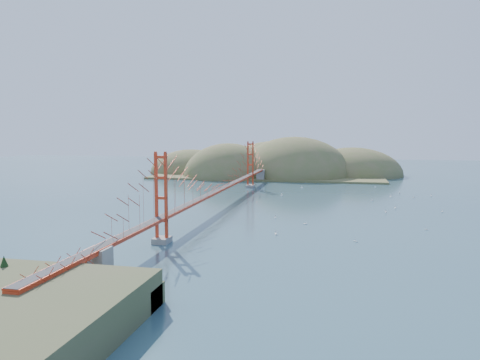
% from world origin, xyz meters
% --- Properties ---
extents(ground, '(320.00, 320.00, 0.00)m').
position_xyz_m(ground, '(0.00, 0.00, 0.00)').
color(ground, '#325565').
rests_on(ground, ground).
extents(bridge, '(2.20, 94.40, 12.00)m').
position_xyz_m(bridge, '(0.00, 0.18, 7.01)').
color(bridge, gray).
rests_on(bridge, ground).
extents(approach_viaduct, '(1.40, 12.00, 3.38)m').
position_xyz_m(approach_viaduct, '(0.00, -51.91, 2.55)').
color(approach_viaduct, '#B12A13').
rests_on(approach_viaduct, ground).
extents(promontory, '(9.00, 6.00, 0.24)m').
position_xyz_m(promontory, '(0.00, -48.50, 0.12)').
color(promontory, '#59544C').
rests_on(promontory, ground).
extents(fort, '(3.70, 2.30, 1.75)m').
position_xyz_m(fort, '(0.40, -47.80, 0.67)').
color(fort, maroon).
rests_on(fort, ground).
extents(far_headlands, '(84.00, 58.00, 25.00)m').
position_xyz_m(far_headlands, '(2.21, 68.52, 0.00)').
color(far_headlands, brown).
rests_on(far_headlands, ground).
extents(sailboat_2, '(0.51, 0.51, 0.56)m').
position_xyz_m(sailboat_2, '(34.53, -14.50, 0.13)').
color(sailboat_2, white).
rests_on(sailboat_2, ground).
extents(sailboat_7, '(0.62, 0.58, 0.70)m').
position_xyz_m(sailboat_7, '(30.92, 37.57, 0.15)').
color(sailboat_7, white).
rests_on(sailboat_7, ground).
extents(sailboat_14, '(0.62, 0.65, 0.72)m').
position_xyz_m(sailboat_14, '(30.14, -0.77, 0.16)').
color(sailboat_14, white).
rests_on(sailboat_14, ground).
extents(sailboat_6, '(0.58, 0.58, 0.61)m').
position_xyz_m(sailboat_6, '(24.25, -24.15, 0.14)').
color(sailboat_6, white).
rests_on(sailboat_6, ground).
extents(sailboat_17, '(0.61, 0.59, 0.69)m').
position_xyz_m(sailboat_17, '(37.74, 19.48, 0.15)').
color(sailboat_17, white).
rests_on(sailboat_17, ground).
extents(sailboat_12, '(0.59, 0.59, 0.66)m').
position_xyz_m(sailboat_12, '(12.79, 32.26, 0.15)').
color(sailboat_12, white).
rests_on(sailboat_12, ground).
extents(sailboat_0, '(0.53, 0.58, 0.65)m').
position_xyz_m(sailboat_0, '(11.83, -9.70, 0.15)').
color(sailboat_0, white).
rests_on(sailboat_0, ground).
extents(sailboat_9, '(0.59, 0.59, 0.61)m').
position_xyz_m(sailboat_9, '(39.97, 2.10, 0.14)').
color(sailboat_9, white).
rests_on(sailboat_9, ground).
extents(sailboat_8, '(0.64, 0.64, 0.67)m').
position_xyz_m(sailboat_8, '(35.50, 25.85, 0.15)').
color(sailboat_8, white).
rests_on(sailboat_8, ground).
extents(sailboat_5, '(0.51, 0.63, 0.74)m').
position_xyz_m(sailboat_5, '(32.28, 4.35, 0.16)').
color(sailboat_5, white).
rests_on(sailboat_5, ground).
extents(sailboat_1, '(0.68, 0.68, 0.73)m').
position_xyz_m(sailboat_1, '(28.70, 13.06, 0.16)').
color(sailboat_1, white).
rests_on(sailboat_1, ground).
extents(sailboat_15, '(0.58, 0.65, 0.74)m').
position_xyz_m(sailboat_15, '(33.00, 19.78, 0.16)').
color(sailboat_15, white).
rests_on(sailboat_15, ground).
extents(sailboat_3, '(0.62, 0.62, 0.65)m').
position_xyz_m(sailboat_3, '(9.56, 17.11, 0.15)').
color(sailboat_3, white).
rests_on(sailboat_3, ground).
extents(sailboat_10, '(0.64, 0.66, 0.74)m').
position_xyz_m(sailboat_10, '(13.62, -22.17, 0.16)').
color(sailboat_10, white).
rests_on(sailboat_10, ground).
extents(sailboat_4, '(0.55, 0.57, 0.65)m').
position_xyz_m(sailboat_4, '(41.80, 22.83, 0.15)').
color(sailboat_4, white).
rests_on(sailboat_4, ground).
extents(sailboat_extra_0, '(0.57, 0.50, 0.66)m').
position_xyz_m(sailboat_extra_0, '(17.04, -13.94, 0.15)').
color(sailboat_extra_0, white).
rests_on(sailboat_extra_0, ground).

